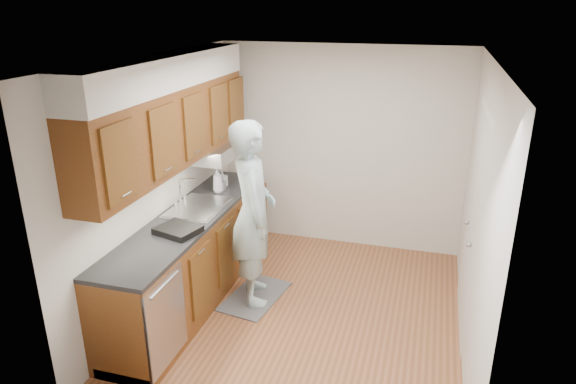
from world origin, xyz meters
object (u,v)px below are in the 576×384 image
(dish_rack, at_px, (178,230))
(person, at_px, (253,201))
(soap_bottle_b, at_px, (223,179))
(steel_can, at_px, (224,186))
(soap_bottle_a, at_px, (218,180))

(dish_rack, bearing_deg, person, 62.61)
(soap_bottle_b, distance_m, steel_can, 0.16)
(person, xyz_separation_m, steel_can, (-0.56, 0.58, -0.10))
(person, height_order, dish_rack, person)
(person, bearing_deg, soap_bottle_b, 16.64)
(soap_bottle_b, height_order, dish_rack, soap_bottle_b)
(person, bearing_deg, steel_can, 19.45)
(person, bearing_deg, soap_bottle_a, 24.13)
(soap_bottle_b, bearing_deg, steel_can, -63.43)
(person, distance_m, dish_rack, 0.79)
(soap_bottle_b, xyz_separation_m, dish_rack, (0.10, -1.29, -0.07))
(soap_bottle_a, relative_size, dish_rack, 0.78)
(soap_bottle_a, bearing_deg, dish_rack, -86.08)
(dish_rack, bearing_deg, soap_bottle_a, 109.40)
(person, xyz_separation_m, soap_bottle_a, (-0.61, 0.53, -0.01))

